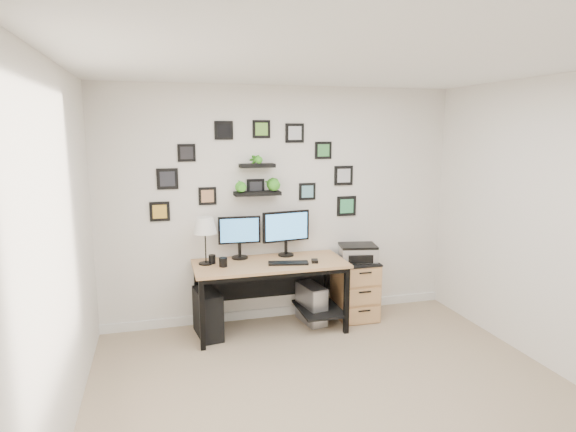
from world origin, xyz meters
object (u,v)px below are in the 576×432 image
object	(u,v)px
pc_tower_black	(208,313)
file_cabinet	(355,289)
table_lamp	(205,227)
monitor_right	(286,229)
mug	(223,262)
printer	(358,253)
desk	(273,272)
monitor_left	(239,234)
pc_tower_grey	(311,304)

from	to	relation	value
pc_tower_black	file_cabinet	size ratio (longest dim) A/B	0.72
table_lamp	pc_tower_black	bearing A→B (deg)	-94.13
monitor_right	mug	world-z (taller)	monitor_right
table_lamp	printer	bearing A→B (deg)	-0.88
desk	pc_tower_black	distance (m)	0.80
pc_tower_black	monitor_right	bearing A→B (deg)	3.87
file_cabinet	monitor_left	bearing A→B (deg)	173.81
file_cabinet	desk	bearing A→B (deg)	-176.61
monitor_left	file_cabinet	xyz separation A→B (m)	(1.30, -0.14, -0.69)
monitor_right	printer	xyz separation A→B (m)	(0.80, -0.12, -0.29)
desk	monitor_left	bearing A→B (deg)	147.94
table_lamp	pc_tower_black	size ratio (longest dim) A/B	1.02
table_lamp	file_cabinet	world-z (taller)	table_lamp
pc_tower_grey	file_cabinet	xyz separation A→B (m)	(0.53, 0.02, 0.12)
monitor_left	table_lamp	xyz separation A→B (m)	(-0.38, -0.12, 0.13)
table_lamp	printer	xyz separation A→B (m)	(1.69, -0.03, -0.39)
pc_tower_grey	pc_tower_black	bearing A→B (deg)	-177.28
monitor_left	monitor_right	bearing A→B (deg)	-2.42
mug	desk	bearing A→B (deg)	7.21
pc_tower_black	file_cabinet	xyz separation A→B (m)	(1.68, 0.07, 0.09)
mug	pc_tower_grey	xyz separation A→B (m)	(0.99, 0.11, -0.58)
monitor_left	monitor_right	world-z (taller)	monitor_right
monitor_right	pc_tower_grey	size ratio (longest dim) A/B	1.17
table_lamp	pc_tower_grey	world-z (taller)	table_lamp
desk	table_lamp	size ratio (longest dim) A/B	3.23
monitor_left	monitor_right	size ratio (longest dim) A/B	0.86
table_lamp	monitor_right	bearing A→B (deg)	6.32
monitor_left	printer	bearing A→B (deg)	-6.34
desk	monitor_left	distance (m)	0.55
pc_tower_grey	file_cabinet	bearing A→B (deg)	1.84
monitor_right	pc_tower_black	xyz separation A→B (m)	(-0.90, -0.19, -0.81)
monitor_right	pc_tower_grey	distance (m)	0.88
monitor_right	file_cabinet	world-z (taller)	monitor_right
monitor_left	file_cabinet	world-z (taller)	monitor_left
table_lamp	file_cabinet	distance (m)	1.86
pc_tower_grey	desk	bearing A→B (deg)	-174.80
pc_tower_black	printer	xyz separation A→B (m)	(1.70, 0.07, 0.52)
pc_tower_black	monitor_left	bearing A→B (deg)	20.92
desk	monitor_left	size ratio (longest dim) A/B	3.45
pc_tower_grey	mug	bearing A→B (deg)	-173.71
pc_tower_grey	printer	world-z (taller)	printer
pc_tower_black	mug	bearing A→B (deg)	-26.15
monitor_right	mug	bearing A→B (deg)	-161.48
desk	printer	distance (m)	1.01
mug	pc_tower_black	xyz separation A→B (m)	(-0.17, 0.05, -0.56)
file_cabinet	printer	xyz separation A→B (m)	(0.02, -0.01, 0.43)
pc_tower_grey	printer	bearing A→B (deg)	1.21
monitor_left	pc_tower_grey	bearing A→B (deg)	-11.59
pc_tower_black	printer	bearing A→B (deg)	-5.91
monitor_right	table_lamp	bearing A→B (deg)	-173.68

